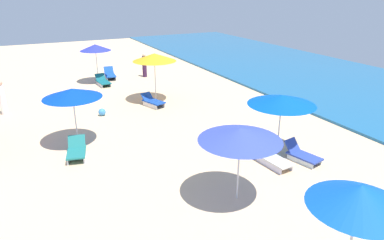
% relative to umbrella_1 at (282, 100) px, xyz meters
% --- Properties ---
extents(ocean, '(60.00, 12.10, 0.12)m').
position_rel_umbrella_1_xyz_m(ocean, '(-3.13, 10.23, -2.00)').
color(ocean, '#1E6194').
rests_on(ocean, ground_plane).
extents(umbrella_1, '(2.49, 2.49, 2.24)m').
position_rel_umbrella_1_xyz_m(umbrella_1, '(0.00, 0.00, 0.00)').
color(umbrella_1, silver).
rests_on(umbrella_1, ground_plane).
extents(lounge_chair_1_0, '(1.53, 0.74, 0.70)m').
position_rel_umbrella_1_xyz_m(lounge_chair_1_0, '(0.79, -0.87, -1.81)').
color(lounge_chair_1_0, silver).
rests_on(lounge_chair_1_0, ground_plane).
extents(lounge_chair_1_1, '(1.43, 0.87, 0.68)m').
position_rel_umbrella_1_xyz_m(lounge_chair_1_1, '(1.01, 0.29, -1.82)').
color(lounge_chair_1_1, silver).
rests_on(lounge_chair_1_1, ground_plane).
extents(umbrella_2, '(2.25, 2.25, 2.29)m').
position_rel_umbrella_1_xyz_m(umbrella_2, '(-4.10, -6.72, 0.05)').
color(umbrella_2, silver).
rests_on(umbrella_2, ground_plane).
extents(lounge_chair_2_0, '(1.37, 0.90, 0.67)m').
position_rel_umbrella_1_xyz_m(lounge_chair_2_0, '(-2.86, -6.96, -1.80)').
color(lounge_chair_2_0, silver).
rests_on(lounge_chair_2_0, ground_plane).
extents(umbrella_4, '(1.86, 1.86, 2.66)m').
position_rel_umbrella_1_xyz_m(umbrella_4, '(6.04, -3.29, 0.38)').
color(umbrella_4, silver).
rests_on(umbrella_4, ground_plane).
extents(umbrella_5, '(2.38, 2.38, 2.28)m').
position_rel_umbrella_1_xyz_m(umbrella_5, '(2.04, -3.15, 0.02)').
color(umbrella_5, silver).
rests_on(umbrella_5, ground_plane).
extents(umbrella_6, '(2.31, 2.31, 2.62)m').
position_rel_umbrella_1_xyz_m(umbrella_6, '(-8.02, -1.90, 0.35)').
color(umbrella_6, silver).
rests_on(umbrella_6, ground_plane).
extents(lounge_chair_6_0, '(1.49, 1.02, 0.63)m').
position_rel_umbrella_1_xyz_m(lounge_chair_6_0, '(-7.24, -2.38, -1.80)').
color(lounge_chair_6_0, silver).
rests_on(lounge_chair_6_0, ground_plane).
extents(umbrella_7, '(1.96, 1.96, 2.49)m').
position_rel_umbrella_1_xyz_m(umbrella_7, '(-13.44, -3.88, 0.22)').
color(umbrella_7, silver).
rests_on(umbrella_7, ground_plane).
extents(lounge_chair_7_0, '(1.52, 0.75, 0.65)m').
position_rel_umbrella_1_xyz_m(lounge_chair_7_0, '(-12.61, -3.77, -1.82)').
color(lounge_chair_7_0, silver).
rests_on(lounge_chair_7_0, ground_plane).
extents(lounge_chair_7_1, '(1.54, 0.79, 0.73)m').
position_rel_umbrella_1_xyz_m(lounge_chair_7_1, '(-14.10, -2.94, -1.78)').
color(lounge_chair_7_1, silver).
rests_on(lounge_chair_7_1, ground_plane).
extents(beachgoer_0, '(0.43, 0.43, 1.70)m').
position_rel_umbrella_1_xyz_m(beachgoer_0, '(-9.23, -9.35, -1.25)').
color(beachgoer_0, white).
rests_on(beachgoer_0, ground_plane).
extents(beachgoer_1, '(0.41, 0.41, 1.64)m').
position_rel_umbrella_1_xyz_m(beachgoer_1, '(-13.58, -0.62, -1.28)').
color(beachgoer_1, '#3A1D3D').
rests_on(beachgoer_1, ground_plane).
extents(beach_ball_1, '(0.36, 0.36, 0.36)m').
position_rel_umbrella_1_xyz_m(beach_ball_1, '(-6.97, -5.10, -1.88)').
color(beach_ball_1, '#4092D5').
rests_on(beach_ball_1, ground_plane).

